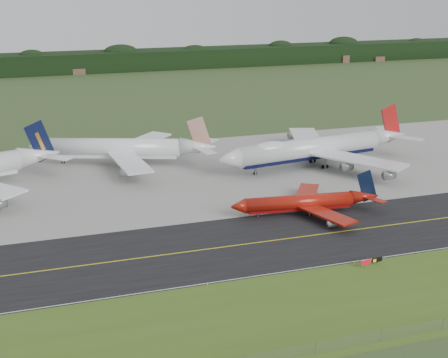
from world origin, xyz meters
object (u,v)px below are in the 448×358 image
at_px(jet_ba_747, 315,148).
at_px(taxiway_sign, 372,261).
at_px(jet_red_737, 307,202).
at_px(jet_star_tail, 123,149).

xyz_separation_m(jet_ba_747, taxiway_sign, (-19.93, -69.31, -4.72)).
bearing_deg(taxiway_sign, jet_red_737, 89.88).
bearing_deg(jet_ba_747, taxiway_sign, -106.05).
relative_size(jet_red_737, jet_star_tail, 0.67).
xyz_separation_m(jet_red_737, taxiway_sign, (-0.07, -32.35, -1.67)).
height_order(jet_star_tail, taxiway_sign, jet_star_tail).
bearing_deg(jet_red_737, jet_star_tail, 123.63).
xyz_separation_m(jet_ba_747, jet_star_tail, (-57.87, 20.17, -0.69)).
height_order(jet_ba_747, taxiway_sign, jet_ba_747).
bearing_deg(jet_ba_747, jet_red_737, -118.26).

